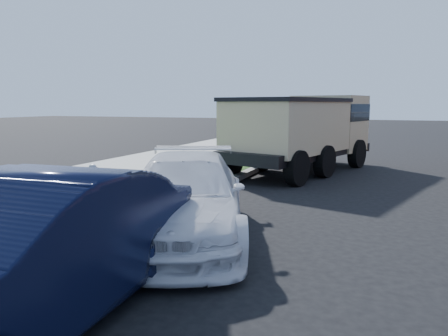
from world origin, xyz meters
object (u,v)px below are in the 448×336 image
(parking_meter, at_px, (93,184))
(white_wagon, at_px, (186,196))
(navy_sedan, at_px, (24,256))
(dump_truck, at_px, (304,129))

(parking_meter, height_order, white_wagon, white_wagon)
(white_wagon, bearing_deg, navy_sedan, -112.73)
(parking_meter, distance_m, navy_sedan, 2.93)
(parking_meter, xyz_separation_m, dump_truck, (1.71, 8.96, 0.48))
(parking_meter, relative_size, dump_truck, 0.17)
(white_wagon, bearing_deg, parking_meter, -168.83)
(parking_meter, height_order, dump_truck, dump_truck)
(parking_meter, relative_size, navy_sedan, 0.25)
(parking_meter, height_order, navy_sedan, navy_sedan)
(white_wagon, relative_size, dump_truck, 0.70)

